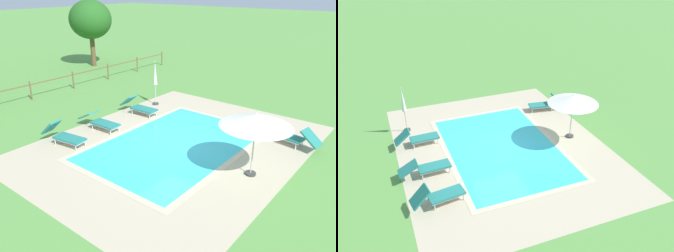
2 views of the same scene
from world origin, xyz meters
TOP-DOWN VIEW (x-y plane):
  - ground_plane at (0.00, 0.00)m, footprint 160.00×160.00m
  - pool_deck_paving at (0.00, 0.00)m, footprint 11.47×9.06m
  - swimming_pool_water at (0.00, 0.00)m, footprint 7.04×4.63m
  - pool_coping_rim at (0.00, 0.00)m, footprint 7.52×5.11m
  - sun_lounger_north_near_steps at (1.65, 3.46)m, footprint 0.69×2.01m
  - sun_lounger_north_mid at (-2.71, 3.44)m, footprint 0.88×2.01m
  - sun_lounger_north_far at (-0.79, 3.52)m, footprint 0.70×2.10m
  - sun_lounger_north_end at (2.80, -3.70)m, footprint 0.92×2.07m
  - patio_umbrella_open_foreground at (-0.28, -3.39)m, footprint 2.32×2.32m
  - patio_umbrella_closed_row_west at (3.22, 3.77)m, footprint 0.32×0.32m

SIDE VIEW (x-z plane):
  - ground_plane at x=0.00m, z-range 0.00..0.00m
  - pool_deck_paving at x=0.00m, z-range 0.00..0.01m
  - swimming_pool_water at x=0.00m, z-range 0.00..0.01m
  - pool_coping_rim at x=0.00m, z-range 0.01..0.01m
  - sun_lounger_north_far at x=-0.79m, z-range 0.00..0.71m
  - sun_lounger_north_end at x=2.80m, z-range -0.05..0.79m
  - sun_lounger_north_near_steps at x=1.65m, z-range -0.05..0.80m
  - sun_lounger_north_mid at x=-2.71m, z-range -0.07..0.83m
  - patio_umbrella_closed_row_west at x=3.22m, z-range 0.28..2.58m
  - patio_umbrella_open_foreground at x=-0.28m, z-range 0.85..3.06m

